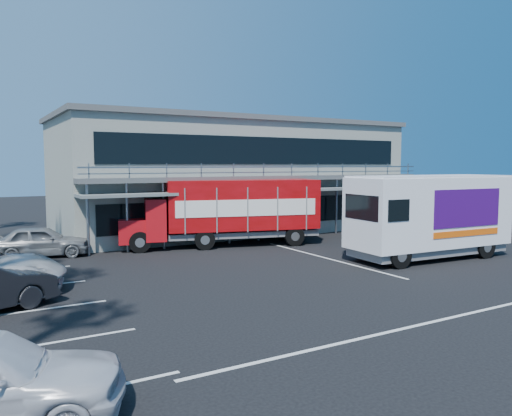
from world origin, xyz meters
TOP-DOWN VIEW (x-y plane):
  - ground at (0.00, 0.00)m, footprint 120.00×120.00m
  - building at (3.00, 14.94)m, footprint 22.40×12.00m
  - red_truck at (-0.24, 8.69)m, footprint 10.85×5.10m
  - white_van at (6.12, 0.65)m, footprint 8.10×3.23m
  - parked_car_e at (-9.50, 10.19)m, footprint 4.65×2.73m

SIDE VIEW (x-z plane):
  - ground at x=0.00m, z-range 0.00..0.00m
  - parked_car_e at x=-9.50m, z-range 0.00..1.49m
  - red_truck at x=-0.24m, z-range 0.18..3.74m
  - white_van at x=6.12m, z-range 0.12..4.00m
  - building at x=3.00m, z-range 0.01..7.31m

